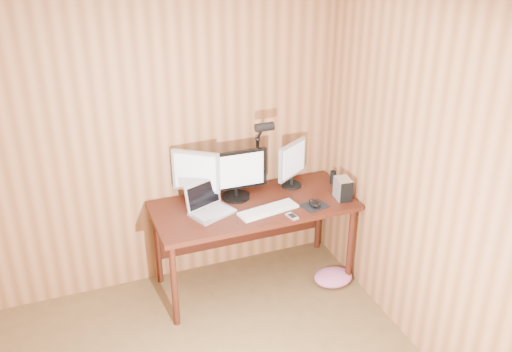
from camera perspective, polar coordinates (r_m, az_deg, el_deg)
room_shell at (r=2.72m, az=-6.54°, el=-12.42°), size 4.00×4.00×4.00m
desk at (r=4.65m, az=-0.54°, el=-3.73°), size 1.60×0.70×0.75m
monitor_center at (r=4.53m, az=-2.05°, el=0.18°), size 0.52×0.23×0.41m
monitor_left at (r=4.48m, az=-6.02°, el=0.08°), size 0.33×0.25×0.44m
monitor_right at (r=4.72m, az=3.64°, el=1.26°), size 0.31×0.21×0.39m
laptop at (r=4.41m, az=-4.79°, el=-2.92°), size 0.39×0.35×0.23m
keyboard at (r=4.42m, az=1.23°, el=-3.41°), size 0.50×0.22×0.02m
mousepad at (r=4.52m, az=5.85°, el=-2.99°), size 0.22×0.20×0.00m
mouse at (r=4.51m, az=5.86°, el=-2.73°), size 0.09×0.13×0.04m
hard_drive at (r=4.62m, az=8.69°, el=-1.26°), size 0.12×0.17×0.17m
phone at (r=4.35m, az=3.63°, el=-4.04°), size 0.08×0.12×0.01m
speaker at (r=4.87m, az=7.69°, el=-0.13°), size 0.05×0.05×0.11m
desk_lamp at (r=4.59m, az=0.53°, el=3.19°), size 0.15×0.21×0.65m
fabric_pile at (r=4.93m, az=7.72°, el=-10.00°), size 0.38×0.33×0.11m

